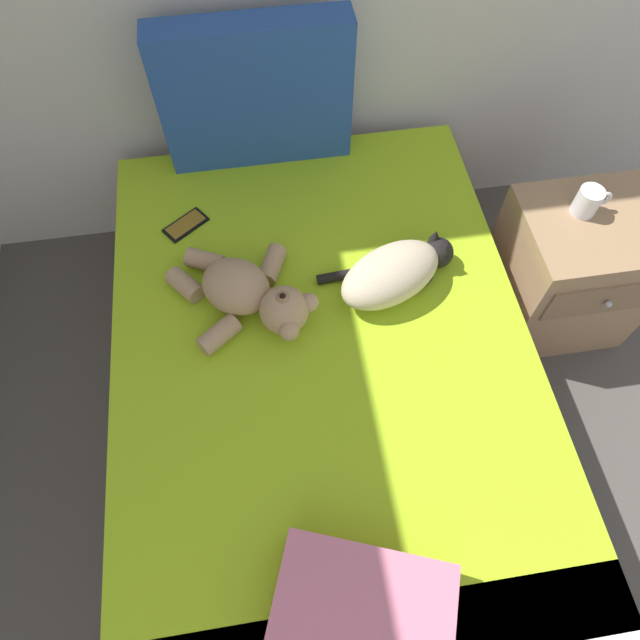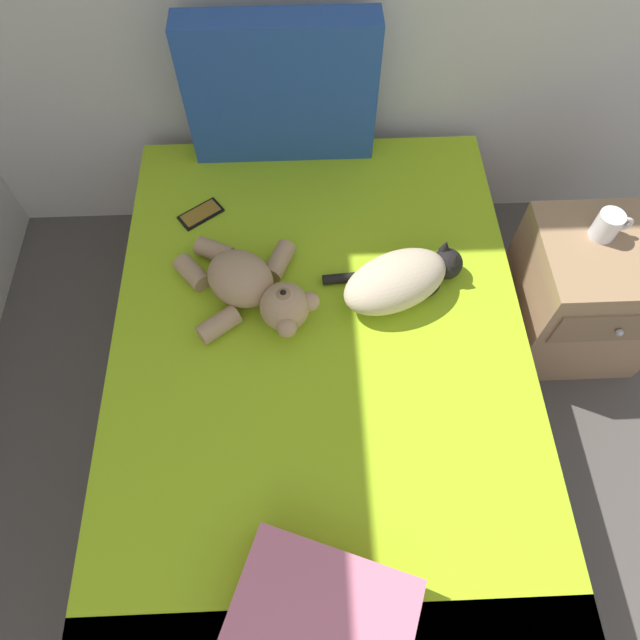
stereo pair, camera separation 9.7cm
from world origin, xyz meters
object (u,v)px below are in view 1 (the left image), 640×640
at_px(teddy_bear, 250,294).
at_px(cell_phone, 186,225).
at_px(patterned_cushion, 256,95).
at_px(bed, 325,393).
at_px(throw_pillow, 362,614).
at_px(nightstand, 569,272).
at_px(cat, 395,272).
at_px(mug, 588,201).

xyz_separation_m(teddy_bear, cell_phone, (-0.19, 0.35, -0.06)).
distance_m(patterned_cushion, cell_phone, 0.49).
xyz_separation_m(bed, throw_pillow, (-0.02, -0.67, 0.31)).
distance_m(throw_pillow, nightstand, 1.42).
distance_m(cat, nightstand, 0.77).
bearing_deg(mug, throw_pillow, -131.85).
bearing_deg(bed, nightstand, 18.53).
bearing_deg(bed, mug, 22.20).
relative_size(cat, cell_phone, 2.73).
xyz_separation_m(cat, mug, (0.66, 0.14, 0.05)).
bearing_deg(cat, cell_phone, 151.77).
distance_m(cat, throw_pillow, 0.94).
bearing_deg(cell_phone, throw_pillow, -73.62).
relative_size(cell_phone, mug, 1.35).
xyz_separation_m(patterned_cushion, cell_phone, (-0.29, -0.31, -0.25)).
bearing_deg(nightstand, cat, -172.41).
relative_size(bed, cell_phone, 11.80).
xyz_separation_m(patterned_cushion, mug, (1.01, -0.51, -0.13)).
height_order(patterned_cushion, nightstand, patterned_cushion).
xyz_separation_m(cat, nightstand, (0.71, 0.09, -0.28)).
relative_size(teddy_bear, mug, 3.83).
relative_size(patterned_cushion, mug, 5.31).
height_order(nightstand, mug, mug).
bearing_deg(teddy_bear, nightstand, 5.11).
height_order(bed, mug, mug).
bearing_deg(teddy_bear, bed, -47.99).
relative_size(cell_phone, throw_pillow, 0.41).
xyz_separation_m(patterned_cushion, nightstand, (1.06, -0.56, -0.47)).
relative_size(bed, nightstand, 3.37).
relative_size(cell_phone, nightstand, 0.29).
relative_size(patterned_cushion, throw_pillow, 1.59).
xyz_separation_m(teddy_bear, throw_pillow, (0.17, -0.89, -0.01)).
distance_m(bed, cell_phone, 0.74).
height_order(cat, cell_phone, cat).
bearing_deg(teddy_bear, throw_pillow, -78.96).
distance_m(teddy_bear, mug, 1.12).
bearing_deg(cell_phone, patterned_cushion, 46.37).
distance_m(cell_phone, throw_pillow, 1.30).
bearing_deg(teddy_bear, cell_phone, 118.51).
xyz_separation_m(nightstand, mug, (-0.05, 0.05, 0.33)).
distance_m(bed, patterned_cushion, 1.02).
bearing_deg(bed, patterned_cushion, 96.34).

